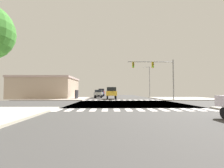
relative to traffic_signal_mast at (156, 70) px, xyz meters
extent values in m
cube|color=#3E3C3C|center=(-5.74, -6.86, -5.34)|extent=(14.00, 90.00, 0.05)
cube|color=#3E3C3C|center=(-5.74, -6.86, -5.34)|extent=(90.00, 12.00, 0.05)
cube|color=#B2ADA3|center=(7.26, 5.14, -5.24)|extent=(12.00, 12.00, 0.14)
cube|color=#B8A89D|center=(-18.74, 5.14, -5.24)|extent=(12.00, 12.00, 0.14)
cube|color=white|center=(-12.49, -14.16, -5.31)|extent=(0.50, 2.00, 0.01)
cube|color=white|center=(-11.49, -14.16, -5.31)|extent=(0.50, 2.00, 0.01)
cube|color=white|center=(-10.49, -14.16, -5.31)|extent=(0.50, 2.00, 0.01)
cube|color=white|center=(-9.49, -14.16, -5.31)|extent=(0.50, 2.00, 0.01)
cube|color=white|center=(-8.49, -14.16, -5.31)|extent=(0.50, 2.00, 0.01)
cube|color=white|center=(-7.49, -14.16, -5.31)|extent=(0.50, 2.00, 0.01)
cube|color=white|center=(-6.49, -14.16, -5.31)|extent=(0.50, 2.00, 0.01)
cube|color=white|center=(-5.49, -14.16, -5.31)|extent=(0.50, 2.00, 0.01)
cube|color=white|center=(-4.49, -14.16, -5.31)|extent=(0.50, 2.00, 0.01)
cube|color=white|center=(-3.49, -14.16, -5.31)|extent=(0.50, 2.00, 0.01)
cube|color=white|center=(-2.49, -14.16, -5.31)|extent=(0.50, 2.00, 0.01)
cube|color=white|center=(-1.49, -14.16, -5.31)|extent=(0.50, 2.00, 0.01)
cube|color=white|center=(-0.49, -14.16, -5.31)|extent=(0.50, 2.00, 0.01)
cube|color=white|center=(0.51, -14.16, -5.31)|extent=(0.50, 2.00, 0.01)
cube|color=white|center=(-12.49, 0.44, -5.31)|extent=(0.50, 2.00, 0.01)
cube|color=white|center=(-11.49, 0.44, -5.31)|extent=(0.50, 2.00, 0.01)
cube|color=white|center=(-10.49, 0.44, -5.31)|extent=(0.50, 2.00, 0.01)
cube|color=white|center=(-9.49, 0.44, -5.31)|extent=(0.50, 2.00, 0.01)
cube|color=white|center=(-8.49, 0.44, -5.31)|extent=(0.50, 2.00, 0.01)
cube|color=white|center=(-7.49, 0.44, -5.31)|extent=(0.50, 2.00, 0.01)
cube|color=white|center=(-6.49, 0.44, -5.31)|extent=(0.50, 2.00, 0.01)
cube|color=white|center=(-5.49, 0.44, -5.31)|extent=(0.50, 2.00, 0.01)
cube|color=white|center=(-4.49, 0.44, -5.31)|extent=(0.50, 2.00, 0.01)
cube|color=white|center=(-3.49, 0.44, -5.31)|extent=(0.50, 2.00, 0.01)
cube|color=white|center=(-2.49, 0.44, -5.31)|extent=(0.50, 2.00, 0.01)
cube|color=white|center=(-1.49, 0.44, -5.31)|extent=(0.50, 2.00, 0.01)
cube|color=white|center=(-0.49, 0.44, -5.31)|extent=(0.50, 2.00, 0.01)
cube|color=white|center=(0.51, 0.44, -5.31)|extent=(0.50, 2.00, 0.01)
cylinder|color=gray|center=(3.05, 0.02, -1.75)|extent=(0.20, 0.20, 7.13)
cylinder|color=gray|center=(-0.94, 0.02, 1.42)|extent=(7.98, 0.14, 0.14)
cube|color=yellow|center=(-0.54, 0.02, 0.87)|extent=(0.32, 0.40, 1.00)
sphere|color=black|center=(-0.54, -0.22, 1.18)|extent=(0.22, 0.22, 0.22)
sphere|color=black|center=(-0.54, -0.22, 0.87)|extent=(0.22, 0.22, 0.22)
sphere|color=green|center=(-0.54, -0.22, 0.56)|extent=(0.22, 0.22, 0.22)
cube|color=yellow|center=(-3.97, 0.02, 0.87)|extent=(0.32, 0.40, 1.00)
sphere|color=black|center=(-3.97, -0.22, 1.18)|extent=(0.22, 0.22, 0.22)
sphere|color=black|center=(-3.97, -0.22, 0.87)|extent=(0.22, 0.22, 0.22)
sphere|color=green|center=(-3.97, -0.22, 0.56)|extent=(0.22, 0.22, 0.22)
cylinder|color=gray|center=(2.35, 13.98, -1.32)|extent=(0.16, 0.16, 7.99)
cylinder|color=gray|center=(1.65, 13.98, 2.58)|extent=(1.40, 0.10, 0.10)
ellipsoid|color=silver|center=(0.95, 13.98, 2.53)|extent=(0.60, 0.32, 0.20)
cube|color=tan|center=(-22.22, 8.40, -3.18)|extent=(12.20, 10.55, 4.26)
cube|color=#B99F9A|center=(-22.22, 8.40, -0.85)|extent=(12.50, 10.85, 0.40)
cube|color=black|center=(-14.62, 4.12, -4.41)|extent=(0.24, 2.20, 1.80)
cylinder|color=black|center=(-9.95, 22.91, -4.94)|extent=(0.26, 0.74, 0.74)
cylinder|color=black|center=(-11.52, 22.91, -4.94)|extent=(0.26, 0.74, 0.74)
cylinder|color=black|center=(-9.95, 26.04, -4.94)|extent=(0.26, 0.74, 0.74)
cylinder|color=black|center=(-11.52, 26.04, -4.94)|extent=(0.26, 0.74, 0.74)
cube|color=#A22722|center=(-10.74, 24.48, -4.13)|extent=(1.96, 4.60, 0.88)
cube|color=black|center=(-10.74, 24.48, -3.33)|extent=(1.69, 3.22, 0.72)
cylinder|color=black|center=(-6.94, 2.40, -4.94)|extent=(0.26, 0.74, 0.74)
cylinder|color=black|center=(-8.54, 2.40, -4.94)|extent=(0.26, 0.74, 0.74)
cylinder|color=black|center=(-6.94, 5.87, -4.94)|extent=(0.26, 0.74, 0.74)
cylinder|color=black|center=(-8.54, 5.87, -4.94)|extent=(0.26, 0.74, 0.74)
cube|color=gold|center=(-7.74, 4.13, -4.14)|extent=(2.00, 5.10, 0.86)
cube|color=black|center=(-7.74, 3.24, -3.34)|extent=(1.76, 1.79, 0.75)
cylinder|color=black|center=(-10.02, 8.69, -4.97)|extent=(0.26, 0.68, 0.68)
cylinder|color=black|center=(-11.46, 8.69, -4.97)|extent=(0.26, 0.68, 0.68)
cylinder|color=black|center=(-10.02, 11.61, -4.97)|extent=(0.26, 0.68, 0.68)
cylinder|color=black|center=(-11.46, 11.61, -4.97)|extent=(0.26, 0.68, 0.68)
cube|color=#B0B8BD|center=(-10.74, 10.15, -4.30)|extent=(1.80, 4.30, 0.66)
cube|color=black|center=(-10.74, 10.15, -3.70)|extent=(1.55, 2.24, 0.54)
cylinder|color=black|center=(-10.02, 17.53, -4.97)|extent=(0.26, 0.68, 0.68)
cylinder|color=black|center=(-11.46, 17.53, -4.97)|extent=(0.26, 0.68, 0.68)
cylinder|color=black|center=(-10.02, 20.46, -4.97)|extent=(0.26, 0.68, 0.68)
cylinder|color=black|center=(-11.46, 20.46, -4.97)|extent=(0.26, 0.68, 0.68)
cube|color=navy|center=(-10.74, 19.00, -4.30)|extent=(1.80, 4.30, 0.66)
cube|color=black|center=(-10.74, 19.00, -3.70)|extent=(1.55, 2.24, 0.54)
camera|label=1|loc=(-8.09, -27.88, -3.71)|focal=25.84mm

